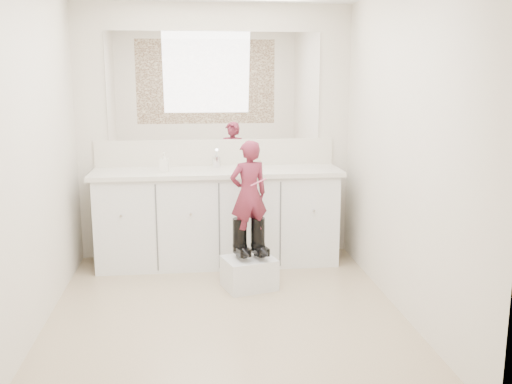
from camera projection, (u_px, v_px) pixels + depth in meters
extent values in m
plane|color=#977B63|center=(227.00, 315.00, 4.23)|extent=(3.00, 3.00, 0.00)
plane|color=beige|center=(215.00, 133.00, 5.45)|extent=(2.60, 0.00, 2.60)
plane|color=beige|center=(245.00, 200.00, 2.53)|extent=(2.60, 0.00, 2.60)
plane|color=beige|center=(32.00, 157.00, 3.84)|extent=(0.00, 3.00, 3.00)
plane|color=beige|center=(404.00, 151.00, 4.13)|extent=(0.00, 3.00, 3.00)
cube|color=silver|center=(218.00, 219.00, 5.34)|extent=(2.20, 0.55, 0.85)
cube|color=beige|center=(217.00, 172.00, 5.23)|extent=(2.28, 0.58, 0.04)
cube|color=beige|center=(216.00, 153.00, 5.47)|extent=(2.28, 0.03, 0.25)
cube|color=white|center=(215.00, 86.00, 5.35)|extent=(2.00, 0.02, 1.00)
cube|color=#472819|center=(244.00, 97.00, 2.45)|extent=(2.00, 0.01, 1.20)
cylinder|color=silver|center=(216.00, 162.00, 5.38)|extent=(0.08, 0.08, 0.10)
imported|color=beige|center=(257.00, 164.00, 5.34)|extent=(0.12, 0.12, 0.08)
imported|color=white|center=(164.00, 162.00, 5.13)|extent=(0.09, 0.09, 0.17)
cube|color=silver|center=(249.00, 273.00, 4.74)|extent=(0.48, 0.43, 0.26)
imported|color=#A3324D|center=(249.00, 194.00, 4.63)|extent=(0.37, 0.29, 0.88)
cylinder|color=#DA5479|center=(258.00, 182.00, 4.53)|extent=(0.13, 0.05, 0.06)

